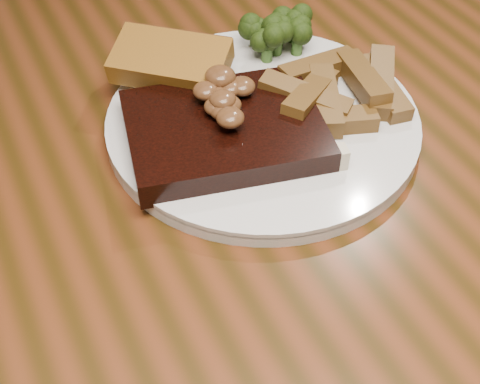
{
  "coord_description": "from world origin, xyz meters",
  "views": [
    {
      "loc": [
        -0.15,
        -0.36,
        1.17
      ],
      "look_at": [
        0.02,
        -0.01,
        0.78
      ],
      "focal_mm": 50.0,
      "sensor_mm": 36.0,
      "label": 1
    }
  ],
  "objects_px": {
    "garlic_bread": "(172,78)",
    "chair_far": "(140,28)",
    "dining_table": "(219,277)",
    "plate": "(263,124)",
    "steak": "(225,131)",
    "potato_wedges": "(333,89)"
  },
  "relations": [
    {
      "from": "chair_far",
      "to": "plate",
      "type": "relative_size",
      "value": 2.93
    },
    {
      "from": "dining_table",
      "to": "chair_far",
      "type": "relative_size",
      "value": 1.82
    },
    {
      "from": "chair_far",
      "to": "garlic_bread",
      "type": "height_order",
      "value": "chair_far"
    },
    {
      "from": "dining_table",
      "to": "garlic_bread",
      "type": "height_order",
      "value": "garlic_bread"
    },
    {
      "from": "steak",
      "to": "plate",
      "type": "bearing_deg",
      "value": 28.93
    },
    {
      "from": "chair_far",
      "to": "garlic_bread",
      "type": "bearing_deg",
      "value": 81.55
    },
    {
      "from": "potato_wedges",
      "to": "garlic_bread",
      "type": "bearing_deg",
      "value": 147.37
    },
    {
      "from": "garlic_bread",
      "to": "potato_wedges",
      "type": "relative_size",
      "value": 0.97
    },
    {
      "from": "chair_far",
      "to": "potato_wedges",
      "type": "distance_m",
      "value": 0.71
    },
    {
      "from": "garlic_bread",
      "to": "potato_wedges",
      "type": "bearing_deg",
      "value": 8.73
    },
    {
      "from": "dining_table",
      "to": "potato_wedges",
      "type": "xyz_separation_m",
      "value": [
        0.16,
        0.08,
        0.12
      ]
    },
    {
      "from": "plate",
      "to": "chair_far",
      "type": "bearing_deg",
      "value": 83.02
    },
    {
      "from": "potato_wedges",
      "to": "steak",
      "type": "bearing_deg",
      "value": -174.68
    },
    {
      "from": "dining_table",
      "to": "steak",
      "type": "xyz_separation_m",
      "value": [
        0.04,
        0.07,
        0.12
      ]
    },
    {
      "from": "chair_far",
      "to": "steak",
      "type": "relative_size",
      "value": 5.02
    },
    {
      "from": "garlic_bread",
      "to": "chair_far",
      "type": "bearing_deg",
      "value": 117.53
    },
    {
      "from": "steak",
      "to": "chair_far",
      "type": "bearing_deg",
      "value": 91.5
    },
    {
      "from": "chair_far",
      "to": "garlic_bread",
      "type": "relative_size",
      "value": 7.83
    },
    {
      "from": "garlic_bread",
      "to": "steak",
      "type": "bearing_deg",
      "value": -41.81
    },
    {
      "from": "dining_table",
      "to": "potato_wedges",
      "type": "relative_size",
      "value": 13.9
    },
    {
      "from": "potato_wedges",
      "to": "plate",
      "type": "bearing_deg",
      "value": 178.12
    },
    {
      "from": "chair_far",
      "to": "garlic_bread",
      "type": "distance_m",
      "value": 0.64
    }
  ]
}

